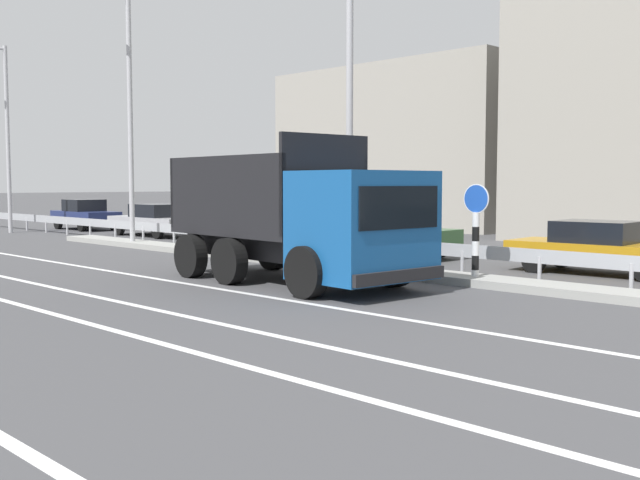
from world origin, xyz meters
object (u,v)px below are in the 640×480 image
(dump_truck, at_px, (317,229))
(street_lamp_1, at_px, (127,104))
(median_road_sign, at_px, (476,233))
(parked_car_2, at_px, (259,223))
(street_lamp_0, at_px, (4,129))
(parked_car_1, at_px, (157,220))
(parked_car_3, at_px, (386,234))
(street_lamp_2, at_px, (345,43))
(parked_car_0, at_px, (85,215))
(parked_car_4, at_px, (600,247))

(dump_truck, relative_size, street_lamp_1, 0.75)
(street_lamp_1, bearing_deg, median_road_sign, 0.85)
(dump_truck, relative_size, parked_car_2, 1.40)
(median_road_sign, distance_m, street_lamp_0, 25.03)
(median_road_sign, xyz_separation_m, parked_car_1, (-18.20, 3.39, -0.46))
(median_road_sign, relative_size, parked_car_2, 0.45)
(parked_car_3, bearing_deg, dump_truck, -151.94)
(street_lamp_2, xyz_separation_m, parked_car_1, (-14.27, 3.47, -5.12))
(street_lamp_0, relative_size, parked_car_1, 1.74)
(street_lamp_0, height_order, parked_car_1, street_lamp_0)
(parked_car_1, relative_size, parked_car_2, 0.98)
(median_road_sign, distance_m, parked_car_2, 12.17)
(street_lamp_0, distance_m, street_lamp_1, 10.43)
(street_lamp_2, xyz_separation_m, parked_car_2, (-7.71, 3.64, -5.03))
(parked_car_0, xyz_separation_m, parked_car_3, (19.09, -0.04, -0.01))
(parked_car_0, xyz_separation_m, parked_car_1, (6.33, -0.02, -0.04))
(parked_car_3, bearing_deg, parked_car_0, 90.33)
(dump_truck, height_order, median_road_sign, dump_truck)
(parked_car_2, bearing_deg, median_road_sign, -110.35)
(street_lamp_1, xyz_separation_m, parked_car_0, (-10.17, 3.62, -4.32))
(parked_car_0, distance_m, parked_car_2, 12.89)
(median_road_sign, bearing_deg, street_lamp_1, -179.15)
(parked_car_3, height_order, parked_car_4, parked_car_3)
(dump_truck, bearing_deg, street_lamp_0, -92.04)
(parked_car_1, xyz_separation_m, parked_car_2, (6.56, 0.17, 0.09))
(median_road_sign, height_order, parked_car_2, median_road_sign)
(parked_car_2, xyz_separation_m, parked_car_4, (12.77, 0.22, -0.12))
(street_lamp_1, height_order, parked_car_3, street_lamp_1)
(median_road_sign, distance_m, parked_car_1, 18.51)
(parked_car_0, height_order, parked_car_4, parked_car_0)
(parked_car_1, bearing_deg, parked_car_4, -89.23)
(street_lamp_0, distance_m, street_lamp_2, 20.89)
(street_lamp_0, bearing_deg, parked_car_2, 16.40)
(dump_truck, xyz_separation_m, street_lamp_2, (-1.71, 2.71, 4.54))
(street_lamp_2, xyz_separation_m, parked_car_0, (-20.61, 3.49, -5.08))
(median_road_sign, height_order, parked_car_0, median_road_sign)
(parked_car_0, relative_size, parked_car_4, 0.92)
(street_lamp_1, height_order, parked_car_0, street_lamp_1)
(median_road_sign, relative_size, parked_car_3, 0.50)
(street_lamp_1, xyz_separation_m, parked_car_3, (8.92, 3.58, -4.33))
(street_lamp_0, bearing_deg, parked_car_0, 86.17)
(median_road_sign, distance_m, street_lamp_1, 14.88)
(parked_car_4, bearing_deg, median_road_sign, -19.67)
(parked_car_3, bearing_deg, street_lamp_1, 112.34)
(street_lamp_0, relative_size, street_lamp_2, 0.80)
(dump_truck, distance_m, street_lamp_1, 12.97)
(parked_car_0, relative_size, parked_car_3, 0.93)
(parked_car_3, bearing_deg, street_lamp_0, 101.23)
(median_road_sign, bearing_deg, parked_car_3, 148.22)
(dump_truck, distance_m, parked_car_2, 11.37)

